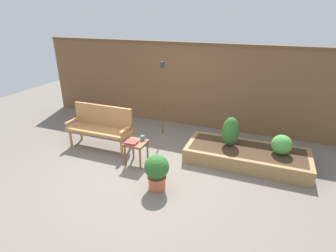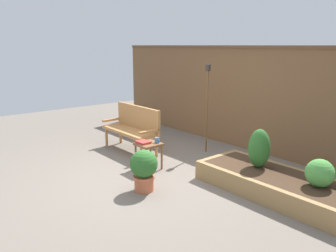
% 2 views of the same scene
% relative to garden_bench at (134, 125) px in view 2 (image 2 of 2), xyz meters
% --- Properties ---
extents(ground_plane, '(14.00, 14.00, 0.00)m').
position_rel_garden_bench_xyz_m(ground_plane, '(1.42, -0.66, -0.54)').
color(ground_plane, '#70665B').
extents(fence_back, '(8.40, 0.14, 2.16)m').
position_rel_garden_bench_xyz_m(fence_back, '(1.42, 1.94, 0.55)').
color(fence_back, brown).
rests_on(fence_back, ground_plane).
extents(garden_bench, '(1.44, 0.48, 0.94)m').
position_rel_garden_bench_xyz_m(garden_bench, '(0.00, 0.00, 0.00)').
color(garden_bench, '#B77F47').
rests_on(garden_bench, ground_plane).
extents(side_table, '(0.40, 0.40, 0.48)m').
position_rel_garden_bench_xyz_m(side_table, '(1.09, -0.42, -0.15)').
color(side_table, brown).
rests_on(side_table, ground_plane).
extents(cup_on_table, '(0.12, 0.08, 0.10)m').
position_rel_garden_bench_xyz_m(cup_on_table, '(1.17, -0.29, -0.02)').
color(cup_on_table, teal).
rests_on(cup_on_table, side_table).
extents(book_on_table, '(0.24, 0.20, 0.04)m').
position_rel_garden_bench_xyz_m(book_on_table, '(1.03, -0.49, -0.05)').
color(book_on_table, '#B2332D').
rests_on(book_on_table, side_table).
extents(potted_boxwood, '(0.42, 0.42, 0.64)m').
position_rel_garden_bench_xyz_m(potted_boxwood, '(1.80, -1.04, -0.18)').
color(potted_boxwood, '#C66642').
rests_on(potted_boxwood, ground_plane).
extents(raised_planter_bed, '(2.40, 1.00, 0.30)m').
position_rel_garden_bench_xyz_m(raised_planter_bed, '(3.14, 0.41, -0.39)').
color(raised_planter_bed, '#997547').
rests_on(raised_planter_bed, ground_plane).
extents(shrub_near_bench, '(0.33, 0.33, 0.61)m').
position_rel_garden_bench_xyz_m(shrub_near_bench, '(2.77, 0.47, 0.06)').
color(shrub_near_bench, brown).
rests_on(shrub_near_bench, raised_planter_bed).
extents(shrub_far_corner, '(0.38, 0.38, 0.38)m').
position_rel_garden_bench_xyz_m(shrub_far_corner, '(3.75, 0.47, -0.05)').
color(shrub_far_corner, brown).
rests_on(shrub_far_corner, raised_planter_bed).
extents(tiki_torch, '(0.10, 0.10, 1.79)m').
position_rel_garden_bench_xyz_m(tiki_torch, '(1.03, 1.10, 0.68)').
color(tiki_torch, brown).
rests_on(tiki_torch, ground_plane).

